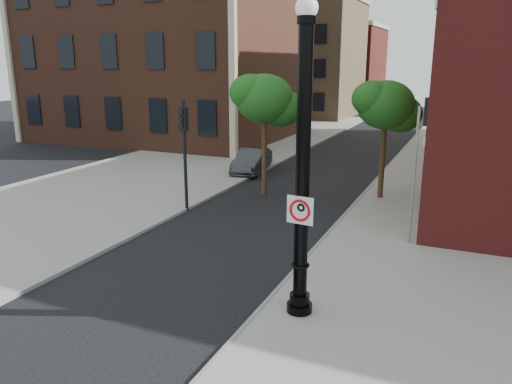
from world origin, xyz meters
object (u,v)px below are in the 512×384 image
at_px(lamppost, 302,181).
at_px(parked_car, 252,161).
at_px(no_parking_sign, 300,210).
at_px(traffic_signal_left, 184,137).
at_px(traffic_signal_right, 428,133).

distance_m(lamppost, parked_car, 16.16).
distance_m(no_parking_sign, parked_car, 16.24).
distance_m(traffic_signal_left, traffic_signal_right, 9.22).
xyz_separation_m(traffic_signal_left, traffic_signal_right, (8.85, 2.60, 0.32)).
bearing_deg(traffic_signal_left, traffic_signal_right, 9.93).
height_order(parked_car, traffic_signal_right, traffic_signal_right).
bearing_deg(no_parking_sign, traffic_signal_left, 143.03).
xyz_separation_m(no_parking_sign, traffic_signal_left, (-7.02, 6.53, 0.31)).
distance_m(lamppost, no_parking_sign, 0.66).
xyz_separation_m(parked_car, traffic_signal_left, (0.55, -7.70, 2.36)).
relative_size(lamppost, traffic_signal_right, 1.46).
bearing_deg(no_parking_sign, parked_car, 123.95).
relative_size(no_parking_sign, traffic_signal_left, 0.14).
distance_m(parked_car, traffic_signal_left, 8.07).
xyz_separation_m(lamppost, traffic_signal_left, (-7.00, 6.34, -0.32)).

